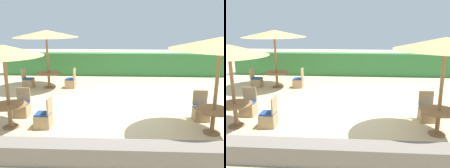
% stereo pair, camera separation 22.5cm
% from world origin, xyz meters
% --- Properties ---
extents(ground_plane, '(40.00, 40.00, 0.00)m').
position_xyz_m(ground_plane, '(0.00, 0.00, 0.00)').
color(ground_plane, '#D1BA8C').
extents(hedge_row, '(13.00, 0.70, 1.30)m').
position_xyz_m(hedge_row, '(0.00, 6.35, 0.65)').
color(hedge_row, '#387A3D').
rests_on(hedge_row, ground_plane).
extents(stone_border, '(10.00, 0.56, 0.46)m').
position_xyz_m(stone_border, '(0.00, -3.05, 0.23)').
color(stone_border, slate).
rests_on(stone_border, ground_plane).
extents(parasol_front_left, '(2.21, 2.21, 2.45)m').
position_xyz_m(parasol_front_left, '(-2.93, -1.26, 2.28)').
color(parasol_front_left, olive).
rests_on(parasol_front_left, ground_plane).
extents(round_table_front_left, '(1.01, 1.01, 0.71)m').
position_xyz_m(round_table_front_left, '(-2.93, -1.26, 0.55)').
color(round_table_front_left, olive).
rests_on(round_table_front_left, ground_plane).
extents(patio_chair_front_left_east, '(0.46, 0.46, 0.93)m').
position_xyz_m(patio_chair_front_left_east, '(-1.94, -1.21, 0.26)').
color(patio_chair_front_left_east, tan).
rests_on(patio_chair_front_left_east, ground_plane).
extents(patio_chair_front_left_north, '(0.46, 0.46, 0.93)m').
position_xyz_m(patio_chair_front_left_north, '(-2.95, -0.34, 0.26)').
color(patio_chair_front_left_north, tan).
rests_on(patio_chair_front_left_north, ground_plane).
extents(parasol_front_right, '(2.68, 2.68, 2.69)m').
position_xyz_m(parasol_front_right, '(2.92, -1.38, 2.52)').
color(parasol_front_right, olive).
rests_on(parasol_front_right, ground_plane).
extents(round_table_front_right, '(1.00, 1.00, 0.71)m').
position_xyz_m(round_table_front_right, '(2.92, -1.38, 0.55)').
color(round_table_front_right, olive).
rests_on(round_table_front_right, ground_plane).
extents(patio_chair_front_right_north, '(0.46, 0.46, 0.93)m').
position_xyz_m(patio_chair_front_right_north, '(2.89, -0.40, 0.26)').
color(patio_chair_front_right_north, tan).
rests_on(patio_chair_front_right_north, ground_plane).
extents(parasol_back_left, '(2.95, 2.95, 2.69)m').
position_xyz_m(parasol_back_left, '(-3.13, 3.34, 2.52)').
color(parasol_back_left, olive).
rests_on(parasol_back_left, ground_plane).
extents(round_table_back_left, '(1.17, 1.17, 0.72)m').
position_xyz_m(round_table_back_left, '(-3.13, 3.34, 0.59)').
color(round_table_back_left, olive).
rests_on(round_table_back_left, ground_plane).
extents(patio_chair_back_left_east, '(0.46, 0.46, 0.93)m').
position_xyz_m(patio_chair_back_left_east, '(-2.09, 3.35, 0.26)').
color(patio_chair_back_left_east, tan).
rests_on(patio_chair_back_left_east, ground_plane).
extents(patio_chair_back_left_west, '(0.46, 0.46, 0.93)m').
position_xyz_m(patio_chair_back_left_west, '(-4.13, 3.31, 0.26)').
color(patio_chair_back_left_west, tan).
rests_on(patio_chair_back_left_west, ground_plane).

